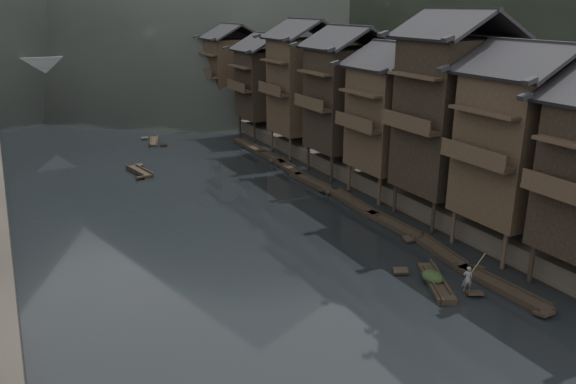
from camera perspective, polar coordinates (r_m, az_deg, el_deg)
water at (r=34.91m, az=0.30°, el=-10.27°), size 300.00×300.00×0.00m
right_bank at (r=84.69m, az=8.99°, el=7.50°), size 40.00×200.00×1.80m
stilt_houses at (r=56.22m, az=7.25°, el=10.60°), size 9.00×67.60×16.80m
moored_sampans at (r=52.33m, az=4.55°, el=-0.03°), size 2.33×48.23×0.47m
midriver_boats at (r=81.61m, az=-15.68°, el=6.12°), size 8.33×42.76×0.45m
stone_bridge at (r=100.82m, az=-19.24°, el=10.89°), size 40.00×6.00×9.00m
hero_sampan at (r=37.04m, az=14.82°, el=-8.79°), size 3.26×5.41×0.44m
cargo_heap at (r=36.86m, az=14.52°, el=-7.86°), size 1.22×1.60×0.73m
boatman at (r=36.01m, az=17.82°, el=-8.03°), size 0.72×0.64×1.64m
bamboo_pole at (r=35.03m, az=18.50°, el=-3.87°), size 0.84×2.58×3.92m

